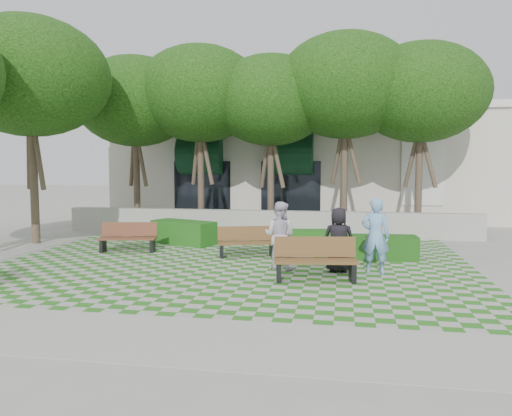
% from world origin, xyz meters
% --- Properties ---
extents(ground, '(90.00, 90.00, 0.00)m').
position_xyz_m(ground, '(0.00, 0.00, 0.00)').
color(ground, gray).
rests_on(ground, ground).
extents(lawn, '(12.00, 12.00, 0.00)m').
position_xyz_m(lawn, '(0.00, 1.00, 0.01)').
color(lawn, '#2B721E').
rests_on(lawn, ground).
extents(sidewalk_south, '(16.00, 2.00, 0.01)m').
position_xyz_m(sidewalk_south, '(0.00, -4.70, 0.01)').
color(sidewalk_south, '#9E9B93').
rests_on(sidewalk_south, ground).
extents(retaining_wall, '(15.00, 0.36, 0.90)m').
position_xyz_m(retaining_wall, '(0.00, 6.20, 0.45)').
color(retaining_wall, '#9E9B93').
rests_on(retaining_wall, ground).
extents(bench_east, '(1.88, 0.85, 0.95)m').
position_xyz_m(bench_east, '(2.20, -0.62, 0.46)').
color(bench_east, brown).
rests_on(bench_east, ground).
extents(bench_mid, '(1.67, 0.97, 0.83)m').
position_xyz_m(bench_mid, '(0.16, 1.94, 0.40)').
color(bench_mid, brown).
rests_on(bench_mid, ground).
extents(bench_west, '(1.70, 0.84, 0.85)m').
position_xyz_m(bench_west, '(-3.41, 2.09, 0.41)').
color(bench_west, brown).
rests_on(bench_west, ground).
extents(hedge_east, '(1.88, 0.84, 0.64)m').
position_xyz_m(hedge_east, '(3.84, 2.19, 0.32)').
color(hedge_east, '#174713').
rests_on(hedge_east, ground).
extents(hedge_midright, '(1.84, 0.93, 0.62)m').
position_xyz_m(hedge_midright, '(2.09, 3.22, 0.31)').
color(hedge_midright, '#195316').
rests_on(hedge_midright, ground).
extents(hedge_midleft, '(2.28, 1.62, 0.74)m').
position_xyz_m(hedge_midleft, '(-2.28, 3.79, 0.37)').
color(hedge_midleft, '#1A5316').
rests_on(hedge_midleft, ground).
extents(person_blue, '(0.71, 0.52, 1.79)m').
position_xyz_m(person_blue, '(3.54, 0.29, 0.90)').
color(person_blue, '#74A4D5').
rests_on(person_blue, ground).
extents(person_dark, '(0.77, 0.51, 1.55)m').
position_xyz_m(person_dark, '(2.69, 0.38, 0.77)').
color(person_dark, black).
rests_on(person_dark, ground).
extents(person_white, '(0.95, 0.84, 1.66)m').
position_xyz_m(person_white, '(1.27, 0.45, 0.83)').
color(person_white, silver).
rests_on(person_white, ground).
extents(tree_row, '(17.70, 13.40, 7.41)m').
position_xyz_m(tree_row, '(-1.86, 5.95, 5.18)').
color(tree_row, '#47382B').
rests_on(tree_row, ground).
extents(building, '(18.00, 8.92, 5.15)m').
position_xyz_m(building, '(0.93, 14.08, 2.52)').
color(building, beige).
rests_on(building, ground).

